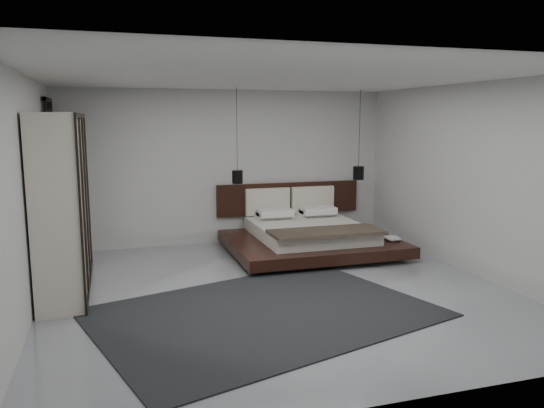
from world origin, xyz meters
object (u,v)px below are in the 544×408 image
object	(u,v)px
pendant_right	(358,173)
wardrobe	(63,203)
pendant_left	(237,177)
lattice_screen	(53,182)
rug	(264,313)
bed	(308,235)

from	to	relation	value
pendant_right	wardrobe	world-z (taller)	pendant_right
pendant_right	pendant_left	bearing A→B (deg)	180.00
lattice_screen	wardrobe	bearing A→B (deg)	-80.60
lattice_screen	rug	bearing A→B (deg)	-51.78
lattice_screen	bed	distance (m)	4.28
pendant_right	bed	bearing A→B (deg)	-158.91
lattice_screen	rug	distance (m)	4.30
pendant_left	pendant_right	bearing A→B (deg)	0.00
bed	pendant_left	size ratio (longest dim) A/B	1.72
lattice_screen	wardrobe	distance (m)	1.55
bed	pendant_left	xyz separation A→B (m)	(-1.15, 0.44, 1.01)
pendant_left	pendant_right	size ratio (longest dim) A/B	1.00
lattice_screen	pendant_left	world-z (taller)	pendant_left
wardrobe	rug	xyz separation A→B (m)	(2.28, -1.70, -1.17)
lattice_screen	pendant_right	xyz separation A→B (m)	(5.27, -0.10, -0.01)
pendant_right	rug	bearing A→B (deg)	-131.25
pendant_left	wardrobe	distance (m)	3.07
bed	pendant_right	xyz separation A→B (m)	(1.15, 0.44, 1.01)
bed	lattice_screen	bearing A→B (deg)	172.49
rug	pendant_left	bearing A→B (deg)	82.05
bed	pendant_left	distance (m)	1.59
pendant_left	wardrobe	world-z (taller)	pendant_left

